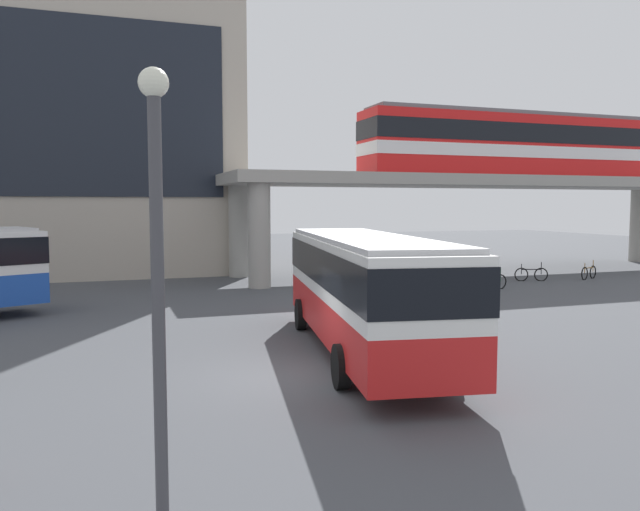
{
  "coord_description": "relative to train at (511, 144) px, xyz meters",
  "views": [
    {
      "loc": [
        -4.26,
        -13.71,
        4.05
      ],
      "look_at": [
        3.16,
        7.61,
        2.2
      ],
      "focal_mm": 34.81,
      "sensor_mm": 36.0,
      "label": 1
    }
  ],
  "objects": [
    {
      "name": "ground_plane",
      "position": [
        -19.05,
        -8.16,
        -7.68
      ],
      "size": [
        120.0,
        120.0,
        0.0
      ],
      "primitive_type": "plane",
      "color": "#47494F"
    },
    {
      "name": "elevated_platform",
      "position": [
        -1.74,
        0.0,
        -2.75
      ],
      "size": [
        31.32,
        6.52,
        5.71
      ],
      "color": "#9E9B93",
      "rests_on": "ground_plane"
    },
    {
      "name": "train",
      "position": [
        0.0,
        0.0,
        0.0
      ],
      "size": [
        19.02,
        2.96,
        3.84
      ],
      "color": "red",
      "rests_on": "elevated_platform"
    },
    {
      "name": "bus_main",
      "position": [
        -16.72,
        -16.55,
        -5.69
      ],
      "size": [
        4.36,
        11.31,
        3.22
      ],
      "color": "red",
      "rests_on": "ground_plane"
    },
    {
      "name": "bicycle_brown",
      "position": [
        1.62,
        -4.94,
        -7.32
      ],
      "size": [
        1.66,
        0.78,
        1.04
      ],
      "color": "black",
      "rests_on": "ground_plane"
    },
    {
      "name": "bicycle_green",
      "position": [
        -5.87,
        -6.78,
        -7.32
      ],
      "size": [
        1.79,
        0.22,
        1.04
      ],
      "color": "black",
      "rests_on": "ground_plane"
    },
    {
      "name": "bicycle_black",
      "position": [
        -1.9,
        -4.61,
        -7.32
      ],
      "size": [
        1.71,
        0.65,
        1.04
      ],
      "color": "black",
      "rests_on": "ground_plane"
    },
    {
      "name": "bicycle_silver",
      "position": [
        -7.15,
        -5.18,
        -7.32
      ],
      "size": [
        1.77,
        0.39,
        1.04
      ],
      "color": "black",
      "rests_on": "ground_plane"
    },
    {
      "name": "bicycle_blue",
      "position": [
        -9.56,
        -5.18,
        -7.32
      ],
      "size": [
        1.68,
        0.73,
        1.04
      ],
      "color": "black",
      "rests_on": "ground_plane"
    },
    {
      "name": "pedestrian_walking_across",
      "position": [
        -9.22,
        -7.43,
        -6.94
      ],
      "size": [
        0.47,
        0.46,
        1.59
      ],
      "color": "maroon",
      "rests_on": "ground_plane"
    },
    {
      "name": "lamp_post",
      "position": [
        -22.72,
        -24.27,
        -4.3
      ],
      "size": [
        0.36,
        0.36,
        5.65
      ],
      "color": "#3F3F44",
      "rests_on": "ground_plane"
    }
  ]
}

